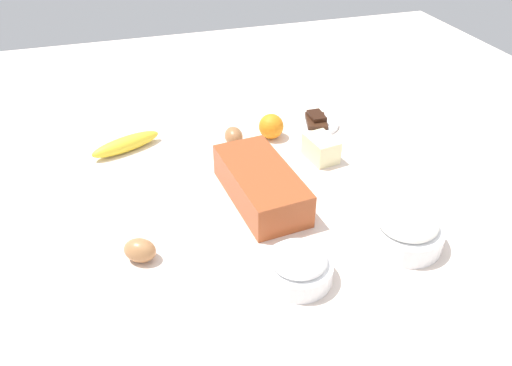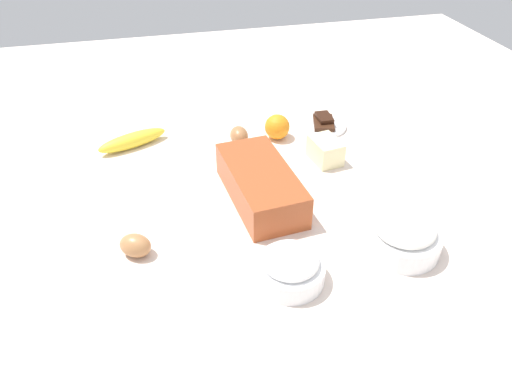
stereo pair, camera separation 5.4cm
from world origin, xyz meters
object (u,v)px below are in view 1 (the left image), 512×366
Objects in this scene: egg_near_butter at (234,136)px; chocolate_plate at (316,122)px; banana at (126,144)px; egg_beside_bowl at (140,250)px; loaf_pan at (261,183)px; sugar_bowl at (300,265)px; butter_block at (321,148)px; orange_fruit at (271,126)px; flour_bowl at (406,230)px.

egg_near_butter reaches higher than chocolate_plate.
banana is 0.43m from egg_beside_bowl.
chocolate_plate is at bearing -47.70° from loaf_pan.
sugar_bowl reaches higher than chocolate_plate.
butter_block reaches higher than egg_near_butter.
banana is 0.53m from chocolate_plate.
loaf_pan reaches higher than egg_beside_bowl.
loaf_pan is at bearing 178.90° from egg_near_butter.
orange_fruit is (0.26, -0.11, -0.01)m from loaf_pan.
egg_beside_bowl is (0.14, 0.28, -0.01)m from sugar_bowl.
flour_bowl is 0.79× the size of banana.
sugar_bowl is (-0.26, 0.01, -0.01)m from loaf_pan.
banana is at bearing 87.90° from chocolate_plate.
loaf_pan reaches higher than banana.
loaf_pan is 0.41m from banana.
butter_block is (0.12, -0.20, -0.01)m from loaf_pan.
sugar_bowl is 0.52m from egg_near_butter.
egg_near_butter is (-0.05, -0.28, 0.00)m from banana.
banana is 2.94× the size of egg_beside_bowl.
egg_near_butter reaches higher than banana.
chocolate_plate is at bearing -25.83° from sugar_bowl.
loaf_pan is 4.25× the size of orange_fruit.
loaf_pan reaches higher than orange_fruit.
egg_near_butter is at bearing 96.87° from chocolate_plate.
banana is at bearing 43.42° from flour_bowl.
egg_beside_bowl is at bearing 126.93° from chocolate_plate.
sugar_bowl is at bearing 96.45° from flour_bowl.
egg_near_butter is at bearing 92.43° from orange_fruit.
flour_bowl reaches higher than orange_fruit.
chocolate_plate is (0.52, -0.02, -0.03)m from flour_bowl.
orange_fruit reaches higher than egg_near_butter.
flour_bowl is 2.36× the size of egg_near_butter.
egg_near_butter is (0.52, -0.01, -0.01)m from sugar_bowl.
loaf_pan is 0.28m from orange_fruit.
egg_beside_bowl is at bearing 77.94° from flour_bowl.
egg_beside_bowl is at bearing 142.51° from egg_near_butter.
banana is 2.11× the size of butter_block.
egg_beside_bowl is at bearing 133.88° from orange_fruit.
sugar_bowl is 0.61m from chocolate_plate.
banana is 1.46× the size of chocolate_plate.
loaf_pan is at bearing 137.96° from chocolate_plate.
sugar_bowl is 0.43m from butter_block.
banana is (0.54, 0.51, -0.02)m from flour_bowl.
orange_fruit is 0.15m from chocolate_plate.
orange_fruit is 1.06× the size of egg_beside_bowl.
butter_block reaches higher than banana.
orange_fruit is at bearing 100.11° from chocolate_plate.
flour_bowl is 1.15× the size of sugar_bowl.
loaf_pan is 0.26m from egg_near_butter.
butter_block is 0.54m from egg_beside_bowl.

